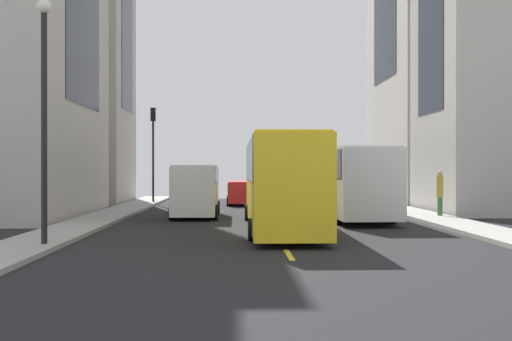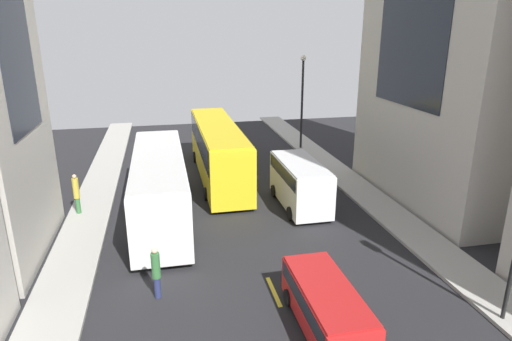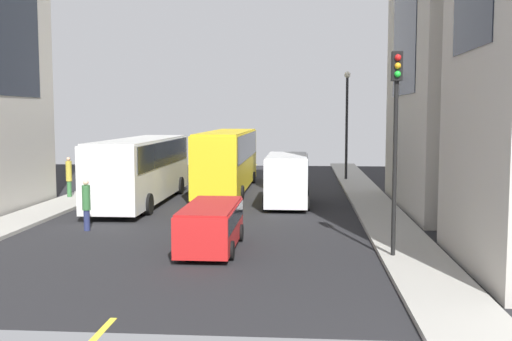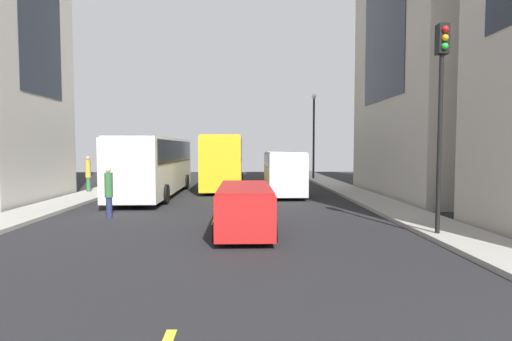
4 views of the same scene
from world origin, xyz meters
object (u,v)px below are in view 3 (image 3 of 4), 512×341
(delivery_van_white, at_px, (287,176))
(car_red_0, at_px, (211,223))
(city_bus_white, at_px, (142,165))
(traffic_light_near_corner, at_px, (396,116))
(streetcar_yellow, at_px, (228,155))
(pedestrian_crossing_near, at_px, (69,176))
(pedestrian_waiting_curb, at_px, (86,203))

(delivery_van_white, xyz_separation_m, car_red_0, (-2.33, -10.23, -0.59))
(city_bus_white, bearing_deg, traffic_light_near_corner, -45.65)
(city_bus_white, bearing_deg, delivery_van_white, -1.85)
(streetcar_yellow, xyz_separation_m, pedestrian_crossing_near, (-8.09, -4.69, -0.82))
(traffic_light_near_corner, bearing_deg, delivery_van_white, 108.11)
(pedestrian_crossing_near, bearing_deg, city_bus_white, -58.60)
(streetcar_yellow, height_order, pedestrian_waiting_curb, streetcar_yellow)
(delivery_van_white, distance_m, car_red_0, 10.50)
(streetcar_yellow, distance_m, pedestrian_waiting_curb, 13.83)
(city_bus_white, relative_size, traffic_light_near_corner, 1.83)
(city_bus_white, relative_size, delivery_van_white, 2.16)
(city_bus_white, xyz_separation_m, pedestrian_waiting_curb, (-0.23, -7.52, -0.91))
(pedestrian_waiting_curb, distance_m, traffic_light_near_corner, 12.60)
(car_red_0, distance_m, pedestrian_waiting_curb, 6.19)
(streetcar_yellow, xyz_separation_m, pedestrian_waiting_curb, (-4.03, -13.19, -1.03))
(delivery_van_white, relative_size, car_red_0, 1.17)
(city_bus_white, bearing_deg, pedestrian_crossing_near, 167.21)
(car_red_0, bearing_deg, pedestrian_waiting_curb, 151.56)
(car_red_0, distance_m, pedestrian_crossing_near, 14.88)
(streetcar_yellow, relative_size, traffic_light_near_corner, 1.97)
(car_red_0, bearing_deg, pedestrian_crossing_near, 129.72)
(delivery_van_white, height_order, car_red_0, delivery_van_white)
(pedestrian_waiting_curb, bearing_deg, traffic_light_near_corner, 102.75)
(city_bus_white, bearing_deg, pedestrian_waiting_curb, -91.71)
(city_bus_white, xyz_separation_m, car_red_0, (5.22, -10.47, -1.09))
(streetcar_yellow, xyz_separation_m, car_red_0, (1.42, -16.14, -1.20))
(city_bus_white, xyz_separation_m, streetcar_yellow, (3.80, 5.67, 0.12))
(city_bus_white, height_order, streetcar_yellow, streetcar_yellow)
(traffic_light_near_corner, bearing_deg, pedestrian_crossing_near, 141.24)
(car_red_0, bearing_deg, streetcar_yellow, 95.02)
(car_red_0, distance_m, traffic_light_near_corner, 7.10)
(streetcar_yellow, height_order, delivery_van_white, streetcar_yellow)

